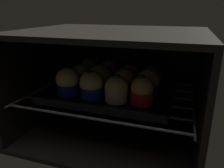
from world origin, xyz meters
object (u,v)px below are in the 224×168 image
at_px(muffin_row0_col1, 91,85).
at_px(muffin_row2_col1, 108,72).
at_px(muffin_row0_col3, 142,91).
at_px(muffin_row1_col0, 81,77).
at_px(muffin_row0_col2, 116,90).
at_px(muffin_row2_col3, 152,78).
at_px(muffin_row2_col0, 89,70).
at_px(muffin_row1_col2, 124,81).
at_px(muffin_row2_col2, 130,75).
at_px(muffin_row1_col1, 100,78).
at_px(muffin_row0_col0, 68,82).
at_px(muffin_row1_col3, 149,82).
at_px(baking_tray, 112,92).

distance_m(muffin_row0_col1, muffin_row2_col1, 0.17).
distance_m(muffin_row0_col3, muffin_row1_col0, 0.25).
height_order(muffin_row0_col2, muffin_row2_col3, muffin_row0_col2).
bearing_deg(muffin_row2_col0, muffin_row0_col2, -45.27).
distance_m(muffin_row1_col2, muffin_row2_col2, 0.09).
relative_size(muffin_row0_col1, muffin_row0_col2, 1.05).
relative_size(muffin_row0_col2, muffin_row1_col2, 0.99).
bearing_deg(muffin_row0_col2, muffin_row1_col1, 135.39).
bearing_deg(muffin_row0_col0, muffin_row0_col1, -2.34).
relative_size(muffin_row1_col1, muffin_row2_col2, 1.12).
distance_m(muffin_row1_col3, muffin_row2_col3, 0.08).
bearing_deg(muffin_row2_col2, baking_tray, -117.12).
relative_size(muffin_row2_col1, muffin_row2_col2, 1.05).
xyz_separation_m(muffin_row0_col1, muffin_row2_col2, (0.08, 0.17, -0.01)).
bearing_deg(baking_tray, muffin_row2_col2, 62.88).
xyz_separation_m(muffin_row0_col3, muffin_row1_col3, (0.00, 0.08, 0.00)).
bearing_deg(muffin_row1_col2, muffin_row1_col3, 4.22).
bearing_deg(muffin_row0_col3, muffin_row1_col0, 161.48).
relative_size(muffin_row0_col3, muffin_row2_col3, 1.16).
relative_size(muffin_row0_col0, muffin_row2_col3, 1.15).
relative_size(muffin_row1_col1, muffin_row2_col3, 1.14).
xyz_separation_m(muffin_row0_col2, muffin_row0_col3, (0.08, 0.01, 0.00)).
bearing_deg(baking_tray, muffin_row2_col3, 32.57).
bearing_deg(muffin_row2_col0, muffin_row1_col0, -86.10).
relative_size(muffin_row0_col0, muffin_row2_col1, 1.06).
xyz_separation_m(muffin_row0_col1, muffin_row2_col3, (0.16, 0.16, -0.01)).
height_order(muffin_row1_col3, muffin_row2_col1, muffin_row1_col3).
bearing_deg(muffin_row1_col3, baking_tray, -178.62).
xyz_separation_m(muffin_row0_col0, muffin_row1_col0, (0.01, 0.08, -0.00)).
bearing_deg(muffin_row2_col1, muffin_row2_col0, 179.21).
relative_size(muffin_row1_col0, muffin_row1_col3, 0.95).
xyz_separation_m(muffin_row0_col1, muffin_row1_col0, (-0.08, 0.08, -0.00)).
bearing_deg(baking_tray, muffin_row0_col0, -147.47).
relative_size(muffin_row1_col3, muffin_row2_col2, 1.09).
bearing_deg(muffin_row1_col0, baking_tray, -0.52).
bearing_deg(muffin_row1_col0, muffin_row2_col2, 27.20).
height_order(muffin_row0_col2, muffin_row1_col1, muffin_row1_col1).
bearing_deg(muffin_row2_col0, muffin_row2_col1, -0.79).
bearing_deg(muffin_row0_col0, muffin_row1_col2, 24.44).
bearing_deg(muffin_row2_col0, muffin_row2_col3, -1.26).
height_order(muffin_row0_col3, muffin_row2_col3, muffin_row0_col3).
xyz_separation_m(baking_tray, muffin_row1_col1, (-0.04, 0.00, 0.05)).
relative_size(muffin_row1_col2, muffin_row2_col3, 1.11).
relative_size(muffin_row0_col3, muffin_row1_col3, 1.04).
xyz_separation_m(muffin_row2_col0, muffin_row2_col3, (0.25, -0.01, -0.00)).
distance_m(muffin_row1_col0, muffin_row2_col3, 0.25).
distance_m(muffin_row0_col2, muffin_row2_col1, 0.19).
bearing_deg(baking_tray, muffin_row1_col3, 1.38).
height_order(baking_tray, muffin_row1_col1, muffin_row1_col1).
bearing_deg(muffin_row0_col2, muffin_row0_col1, 179.38).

